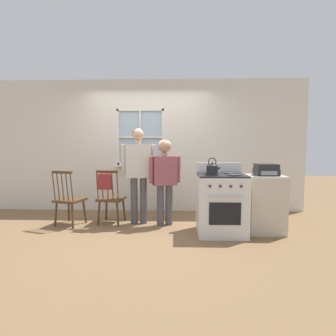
# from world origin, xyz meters

# --- Properties ---
(ground_plane) EXTENTS (16.00, 16.00, 0.00)m
(ground_plane) POSITION_xyz_m (0.00, 0.00, 0.00)
(ground_plane) COLOR brown
(wall_back) EXTENTS (6.40, 0.16, 2.70)m
(wall_back) POSITION_xyz_m (0.01, 1.40, 1.34)
(wall_back) COLOR silver
(wall_back) RESTS_ON ground_plane
(chair_by_window) EXTENTS (0.47, 0.46, 0.95)m
(chair_by_window) POSITION_xyz_m (-0.57, 0.45, 0.43)
(chair_by_window) COLOR #4C331E
(chair_by_window) RESTS_ON ground_plane
(chair_near_wall) EXTENTS (0.52, 0.51, 0.95)m
(chair_near_wall) POSITION_xyz_m (-1.26, 0.32, 0.43)
(chair_near_wall) COLOR #4C331E
(chair_near_wall) RESTS_ON ground_plane
(person_elderly_left) EXTENTS (0.59, 0.27, 1.65)m
(person_elderly_left) POSITION_xyz_m (-0.08, 0.46, 1.01)
(person_elderly_left) COLOR #4C4C51
(person_elderly_left) RESTS_ON ground_plane
(person_teen_center) EXTENTS (0.55, 0.31, 1.46)m
(person_teen_center) POSITION_xyz_m (0.37, 0.37, 0.90)
(person_teen_center) COLOR #4C4C51
(person_teen_center) RESTS_ON ground_plane
(stove) EXTENTS (0.73, 0.68, 1.08)m
(stove) POSITION_xyz_m (1.26, -0.03, 0.47)
(stove) COLOR silver
(stove) RESTS_ON ground_plane
(kettle) EXTENTS (0.21, 0.17, 0.25)m
(kettle) POSITION_xyz_m (1.10, -0.16, 1.02)
(kettle) COLOR black
(kettle) RESTS_ON stove
(potted_plant) EXTENTS (0.12, 0.12, 0.25)m
(potted_plant) POSITION_xyz_m (-0.30, 1.31, 1.05)
(potted_plant) COLOR #935B3D
(potted_plant) RESTS_ON wall_back
(handbag) EXTENTS (0.23, 0.21, 0.31)m
(handbag) POSITION_xyz_m (-0.60, 0.22, 0.78)
(handbag) COLOR maroon
(handbag) RESTS_ON chair_by_window
(side_counter) EXTENTS (0.55, 0.50, 0.90)m
(side_counter) POSITION_xyz_m (1.96, 0.08, 0.45)
(side_counter) COLOR beige
(side_counter) RESTS_ON ground_plane
(stereo) EXTENTS (0.34, 0.29, 0.18)m
(stereo) POSITION_xyz_m (1.96, 0.06, 0.99)
(stereo) COLOR #232326
(stereo) RESTS_ON side_counter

